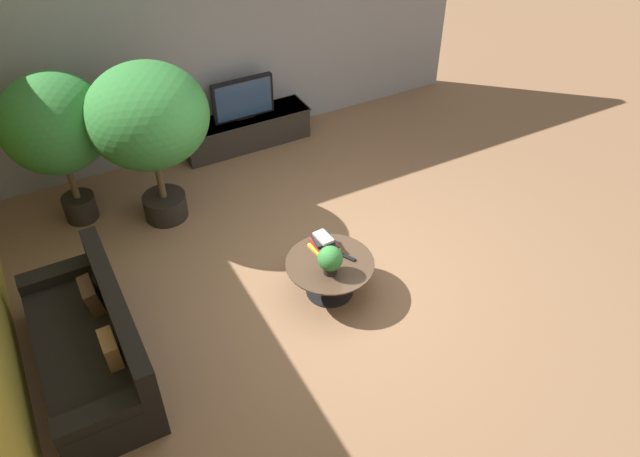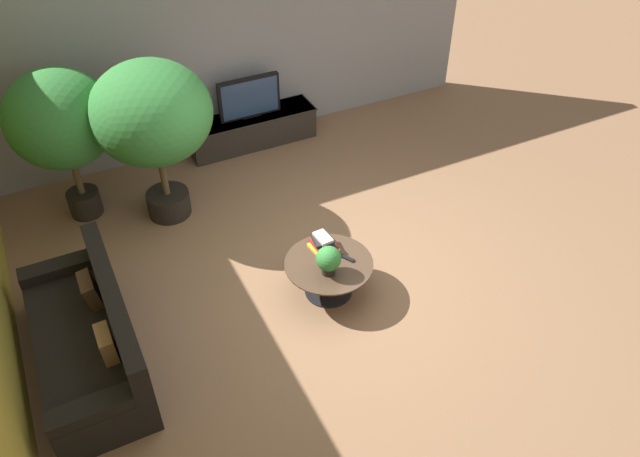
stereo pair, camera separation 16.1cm
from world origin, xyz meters
The scene contains 11 objects.
ground_plane centered at (0.00, 0.00, 0.00)m, with size 24.00×24.00×0.00m, color #8C6647.
back_wall_stone centered at (0.00, 3.26, 1.50)m, with size 7.40×0.12×3.00m, color #939399.
media_console centered at (0.19, 2.94, 0.23)m, with size 1.82×0.50×0.44m.
television centered at (0.19, 2.94, 0.72)m, with size 0.87×0.13×0.56m.
coffee_table centered at (-0.18, -0.16, 0.29)m, with size 0.91×0.91×0.41m.
couch_by_wall centered at (-2.57, 0.00, 0.28)m, with size 0.84×2.01×0.84m.
potted_palm_tall centered at (-2.21, 2.36, 1.28)m, with size 1.18×1.18×1.87m.
potted_palm_corner centered at (-1.30, 1.90, 1.34)m, with size 1.34×1.34×1.96m.
potted_plant_tabletop centered at (-0.25, -0.29, 0.59)m, with size 0.26×0.26×0.32m.
book_stack centered at (-0.13, 0.06, 0.48)m, with size 0.27×0.29×0.17m.
remote_black centered at (0.02, -0.20, 0.42)m, with size 0.04×0.16×0.02m, color black.
Camera 1 is at (-2.48, -4.22, 4.76)m, focal length 35.00 mm.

